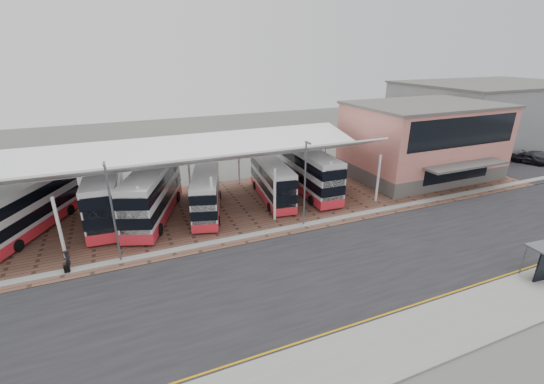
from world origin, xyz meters
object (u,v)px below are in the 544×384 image
object	(u,v)px
terminal	(423,140)
carpark_car_b	(541,156)
bus_4	(272,180)
carpark_car_a	(529,158)
bus_0	(28,208)
bus_2	(153,194)
bus_1	(106,194)
bus_3	(206,192)
bus_5	(308,171)
pedestrian	(68,260)

from	to	relation	value
terminal	carpark_car_b	world-z (taller)	terminal
bus_4	carpark_car_a	distance (m)	39.44
bus_0	bus_2	bearing A→B (deg)	20.35
bus_1	carpark_car_b	bearing A→B (deg)	-0.19
carpark_car_b	bus_3	bearing A→B (deg)	126.23
bus_5	carpark_car_a	world-z (taller)	bus_5
bus_5	carpark_car_a	size ratio (longest dim) A/B	2.73
bus_4	bus_5	xyz separation A→B (m)	(4.64, 0.39, 0.33)
bus_3	bus_4	distance (m)	7.39
bus_0	carpark_car_b	size ratio (longest dim) A/B	2.28
bus_0	bus_1	xyz separation A→B (m)	(6.32, 0.27, 0.17)
carpark_car_b	bus_4	bearing A→B (deg)	125.08
terminal	bus_5	world-z (taller)	terminal
bus_4	terminal	bearing A→B (deg)	8.49
carpark_car_a	bus_0	bearing A→B (deg)	151.86
bus_1	carpark_car_b	xyz separation A→B (m)	(58.84, -3.55, -1.73)
bus_1	bus_4	world-z (taller)	bus_1
bus_3	bus_5	distance (m)	12.05
pedestrian	bus_3	bearing A→B (deg)	-51.46
bus_1	pedestrian	distance (m)	9.10
bus_0	carpark_car_a	bearing A→B (deg)	24.07
bus_4	bus_0	bearing A→B (deg)	-176.04
bus_1	bus_4	xyz separation A→B (m)	(16.57, -1.57, -0.35)
bus_1	bus_3	bearing A→B (deg)	-10.32
terminal	bus_5	size ratio (longest dim) A/B	1.53
terminal	bus_0	xyz separation A→B (m)	(-44.10, 0.83, -2.31)
carpark_car_b	carpark_car_a	bearing A→B (deg)	130.40
bus_1	carpark_car_a	distance (m)	56.08
pedestrian	carpark_car_b	size ratio (longest dim) A/B	0.32
bus_4	pedestrian	distance (m)	20.61
terminal	carpark_car_a	size ratio (longest dim) A/B	4.19
bus_5	bus_0	bearing A→B (deg)	-179.42
bus_1	bus_5	world-z (taller)	bus_1
terminal	bus_0	size ratio (longest dim) A/B	1.66
bus_0	bus_4	xyz separation A→B (m)	(22.89, -1.30, -0.18)
terminal	bus_5	bearing A→B (deg)	-179.71
bus_0	bus_3	xyz separation A→B (m)	(15.53, -1.96, -0.19)
bus_3	carpark_car_a	bearing A→B (deg)	14.23
bus_0	bus_3	size ratio (longest dim) A/B	1.06
bus_1	pedestrian	bearing A→B (deg)	-104.92
pedestrian	carpark_car_b	distance (m)	61.83
carpark_car_a	bus_2	bearing A→B (deg)	152.63
bus_3	bus_2	bearing A→B (deg)	-171.85
carpark_car_a	bus_3	bearing A→B (deg)	153.22
bus_5	bus_1	bearing A→B (deg)	179.29
pedestrian	terminal	bearing A→B (deg)	-68.71
bus_4	pedestrian	xyz separation A→B (m)	(-19.37, -6.93, -1.32)
pedestrian	carpark_car_a	distance (m)	58.92
bus_1	bus_2	xyz separation A→B (m)	(4.21, -1.54, 0.01)
bus_5	carpark_car_b	xyz separation A→B (m)	(37.62, -2.37, -1.71)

